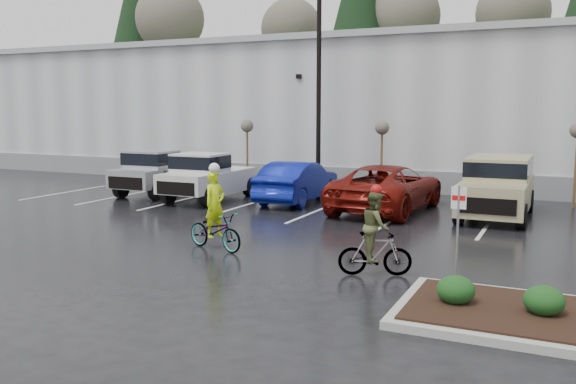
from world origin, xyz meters
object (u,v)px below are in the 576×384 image
at_px(sapling_west, 247,130).
at_px(car_red, 387,188).
at_px(pickup_white, 212,176).
at_px(pickup_silver, 164,171).
at_px(cyclist_olive, 375,242).
at_px(suv_tan, 497,188).
at_px(car_blue, 298,182).
at_px(fire_lane_sign, 458,225).
at_px(lamppost, 319,61).
at_px(cyclist_hivis, 215,223).
at_px(sapling_mid, 382,132).

height_order(sapling_west, car_red, sapling_west).
bearing_deg(pickup_white, pickup_silver, 169.28).
xyz_separation_m(pickup_silver, cyclist_olive, (12.22, -8.87, -0.21)).
relative_size(sapling_west, suv_tan, 0.63).
bearing_deg(car_blue, fire_lane_sign, 127.68).
relative_size(fire_lane_sign, cyclist_olive, 1.07).
height_order(lamppost, pickup_white, lamppost).
relative_size(fire_lane_sign, pickup_white, 0.42).
distance_m(sapling_west, pickup_white, 4.32).
bearing_deg(car_blue, cyclist_hivis, 97.91).
height_order(sapling_mid, suv_tan, sapling_mid).
bearing_deg(car_blue, lamppost, -91.64).
bearing_deg(cyclist_olive, pickup_silver, 32.63).
height_order(sapling_mid, pickup_silver, sapling_mid).
bearing_deg(fire_lane_sign, sapling_mid, 112.49).
relative_size(suv_tan, cyclist_olive, 2.48).
bearing_deg(cyclist_hivis, sapling_mid, 10.32).
height_order(sapling_west, cyclist_olive, sapling_west).
xyz_separation_m(lamppost, suv_tan, (7.56, -2.40, -4.66)).
distance_m(fire_lane_sign, suv_tan, 9.41).
bearing_deg(pickup_silver, car_blue, 2.23).
relative_size(sapling_mid, car_blue, 0.65).
height_order(sapling_west, suv_tan, sapling_west).
height_order(sapling_west, pickup_white, sapling_west).
distance_m(sapling_west, cyclist_hivis, 12.93).
distance_m(cyclist_hivis, cyclist_olive, 4.63).
bearing_deg(pickup_silver, pickup_white, -10.72).
distance_m(pickup_white, cyclist_hivis, 9.09).
relative_size(pickup_white, cyclist_hivis, 2.25).
bearing_deg(pickup_silver, lamppost, 20.79).
distance_m(sapling_mid, fire_lane_sign, 13.92).
relative_size(sapling_mid, cyclist_olive, 1.55).
height_order(sapling_west, car_blue, sapling_west).
distance_m(sapling_west, car_red, 8.81).
relative_size(sapling_west, sapling_mid, 1.00).
bearing_deg(car_red, car_blue, -3.81).
xyz_separation_m(fire_lane_sign, cyclist_hivis, (-6.44, 1.21, -0.69)).
bearing_deg(cyclist_olive, lamppost, 6.40).
xyz_separation_m(car_blue, suv_tan, (7.58, -0.26, 0.21)).
bearing_deg(sapling_west, fire_lane_sign, -47.33).
height_order(pickup_white, car_red, pickup_white).
bearing_deg(cyclist_olive, pickup_white, 27.11).
relative_size(pickup_silver, cyclist_hivis, 2.25).
height_order(sapling_mid, car_red, sapling_mid).
xyz_separation_m(pickup_silver, pickup_white, (2.79, -0.53, 0.00)).
xyz_separation_m(car_red, cyclist_hivis, (-2.44, -7.94, -0.13)).
distance_m(car_red, cyclist_olive, 8.87).
bearing_deg(car_blue, pickup_white, 11.20).
distance_m(lamppost, sapling_mid, 4.00).
xyz_separation_m(fire_lane_sign, car_blue, (-7.81, 9.66, -0.59)).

